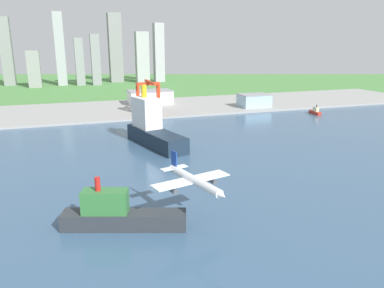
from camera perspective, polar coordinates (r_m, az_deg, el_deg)
name	(u,v)px	position (r m, az deg, el deg)	size (l,w,h in m)	color
ground_plane	(171,150)	(291.67, -3.33, -0.90)	(2400.00, 2400.00, 0.00)	#4C8641
water_bay	(196,174)	(237.24, 0.65, -4.71)	(840.00, 360.00, 0.15)	#385675
industrial_pier	(129,109)	(472.76, -9.66, 5.35)	(840.00, 140.00, 2.50)	#969693
airplane_landing	(194,180)	(163.97, 0.31, -5.64)	(38.18, 42.87, 12.80)	white
cargo_ship	(152,128)	(305.22, -6.12, 2.44)	(35.66, 74.46, 47.74)	#192838
container_barge	(119,214)	(172.49, -11.25, -10.61)	(56.08, 27.69, 24.34)	#2D3338
tugboat_small	(315,111)	(460.90, 18.47, 4.78)	(6.47, 20.69, 11.44)	#B22D1E
port_crane_red	(148,89)	(429.73, -6.74, 8.38)	(26.47, 46.45, 37.80)	red
warehouse_main	(150,97)	(501.96, -6.50, 7.21)	(57.26, 36.13, 17.85)	white
warehouse_annex	(254,100)	(480.44, 9.54, 6.64)	(37.65, 27.76, 16.23)	#99BCD1
distant_skyline	(93,54)	(798.81, -14.97, 13.26)	(318.41, 77.78, 141.45)	gray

